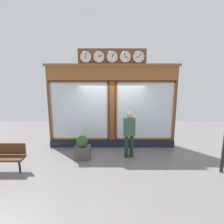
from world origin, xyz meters
The scene contains 6 objects.
ground_plane centered at (0.00, 2.80, 0.00)m, with size 14.00×14.00×0.00m, color slate.
shop_facade centered at (0.00, -0.12, 1.70)m, with size 5.14×0.42×3.86m.
pedestrian centered at (-0.60, 0.94, 0.93)m, with size 0.41×0.32×1.69m.
planter_box centered at (1.04, 1.07, 0.23)m, with size 0.56×0.36×0.46m, color #4C4742.
planter_shrub centered at (1.04, 1.07, 0.66)m, with size 0.39×0.39×0.39m, color #285623.
street_bench centered at (3.37, 1.95, 0.52)m, with size 1.40×0.40×0.87m.
Camera 1 is at (-0.00, 7.35, 3.00)m, focal length 30.59 mm.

